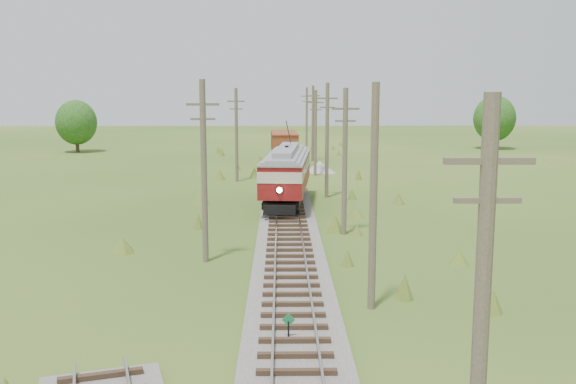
{
  "coord_description": "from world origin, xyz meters",
  "views": [
    {
      "loc": [
        -0.47,
        -19.13,
        8.56
      ],
      "look_at": [
        0.0,
        19.38,
        2.33
      ],
      "focal_mm": 40.0,
      "sensor_mm": 36.0,
      "label": 1
    }
  ],
  "objects_px": {
    "switch_marker": "(288,326)",
    "streetcar": "(287,170)",
    "gondola": "(284,144)",
    "gravel_pile": "(321,167)"
  },
  "relations": [
    {
      "from": "gondola",
      "to": "gravel_pile",
      "type": "distance_m",
      "value": 9.84
    },
    {
      "from": "switch_marker",
      "to": "streetcar",
      "type": "distance_m",
      "value": 25.72
    },
    {
      "from": "streetcar",
      "to": "gravel_pile",
      "type": "xyz_separation_m",
      "value": [
        3.74,
        19.44,
        -2.13
      ]
    },
    {
      "from": "switch_marker",
      "to": "streetcar",
      "type": "xyz_separation_m",
      "value": [
        0.2,
        25.64,
        2.03
      ]
    },
    {
      "from": "switch_marker",
      "to": "gondola",
      "type": "bearing_deg",
      "value": 89.79
    },
    {
      "from": "switch_marker",
      "to": "gondola",
      "type": "relative_size",
      "value": 0.12
    },
    {
      "from": "gravel_pile",
      "to": "switch_marker",
      "type": "bearing_deg",
      "value": -95.0
    },
    {
      "from": "streetcar",
      "to": "gondola",
      "type": "relative_size",
      "value": 1.39
    },
    {
      "from": "switch_marker",
      "to": "streetcar",
      "type": "bearing_deg",
      "value": 89.55
    },
    {
      "from": "gondola",
      "to": "gravel_pile",
      "type": "relative_size",
      "value": 2.74
    }
  ]
}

